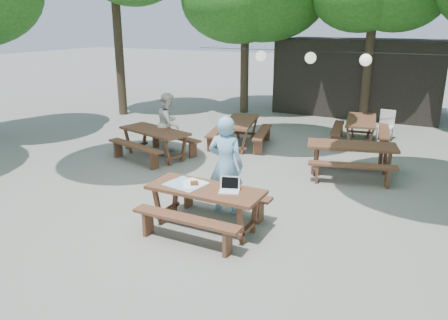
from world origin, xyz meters
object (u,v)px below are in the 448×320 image
object	(u,v)px
picnic_table_nw	(155,143)
second_person	(169,123)
main_picnic_table	(206,208)
plastic_chair	(385,132)
woman	(226,165)

from	to	relation	value
picnic_table_nw	second_person	world-z (taller)	second_person
main_picnic_table	second_person	size ratio (longest dim) A/B	1.21
main_picnic_table	picnic_table_nw	distance (m)	4.41
second_person	plastic_chair	world-z (taller)	second_person
main_picnic_table	plastic_chair	distance (m)	7.88
picnic_table_nw	second_person	distance (m)	0.68
main_picnic_table	picnic_table_nw	world-z (taller)	same
main_picnic_table	second_person	distance (m)	4.72
plastic_chair	woman	bearing A→B (deg)	-101.53
main_picnic_table	second_person	bearing A→B (deg)	131.40
second_person	plastic_chair	size ratio (longest dim) A/B	1.83
picnic_table_nw	second_person	size ratio (longest dim) A/B	1.36
woman	main_picnic_table	bearing A→B (deg)	85.26
woman	second_person	bearing A→B (deg)	-47.01
picnic_table_nw	woman	size ratio (longest dim) A/B	1.21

